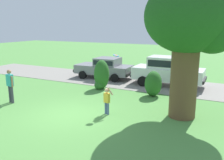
# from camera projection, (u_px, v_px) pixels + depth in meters

# --- Properties ---
(ground_plane) EXTENTS (80.00, 80.00, 0.00)m
(ground_plane) POSITION_uv_depth(u_px,v_px,m) (70.00, 115.00, 10.85)
(ground_plane) COLOR #518E42
(driveway_strip) EXTENTS (28.00, 4.40, 0.02)m
(driveway_strip) POSITION_uv_depth(u_px,v_px,m) (130.00, 82.00, 17.14)
(driveway_strip) COLOR gray
(driveway_strip) RESTS_ON ground
(oak_tree_large) EXTENTS (3.78, 3.66, 5.80)m
(oak_tree_large) POSITION_uv_depth(u_px,v_px,m) (190.00, 24.00, 9.86)
(oak_tree_large) COLOR brown
(oak_tree_large) RESTS_ON ground
(shrub_near_tree) EXTENTS (0.95, 1.06, 1.82)m
(shrub_near_tree) POSITION_uv_depth(u_px,v_px,m) (101.00, 75.00, 15.13)
(shrub_near_tree) COLOR #286023
(shrub_near_tree) RESTS_ON ground
(shrub_centre_left) EXTENTS (0.95, 1.09, 1.43)m
(shrub_centre_left) POSITION_uv_depth(u_px,v_px,m) (153.00, 84.00, 13.58)
(shrub_centre_left) COLOR #286023
(shrub_centre_left) RESTS_ON ground
(parked_sedan) EXTENTS (4.46, 2.22, 1.56)m
(parked_sedan) POSITION_uv_depth(u_px,v_px,m) (105.00, 67.00, 18.13)
(parked_sedan) COLOR gray
(parked_sedan) RESTS_ON ground
(parked_suv) EXTENTS (4.70, 2.11, 1.92)m
(parked_suv) POSITION_uv_depth(u_px,v_px,m) (168.00, 70.00, 15.83)
(parked_suv) COLOR white
(parked_suv) RESTS_ON ground
(child_thrower) EXTENTS (0.47, 0.23, 1.29)m
(child_thrower) POSITION_uv_depth(u_px,v_px,m) (107.00, 99.00, 10.77)
(child_thrower) COLOR #4C608C
(child_thrower) RESTS_ON ground
(frisbee) EXTENTS (0.28, 0.28, 0.10)m
(frisbee) POSITION_uv_depth(u_px,v_px,m) (116.00, 55.00, 11.05)
(frisbee) COLOR #337FDB
(adult_onlooker) EXTENTS (0.52, 0.29, 1.74)m
(adult_onlooker) POSITION_uv_depth(u_px,v_px,m) (10.00, 84.00, 12.32)
(adult_onlooker) COLOR #3F3F4C
(adult_onlooker) RESTS_ON ground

